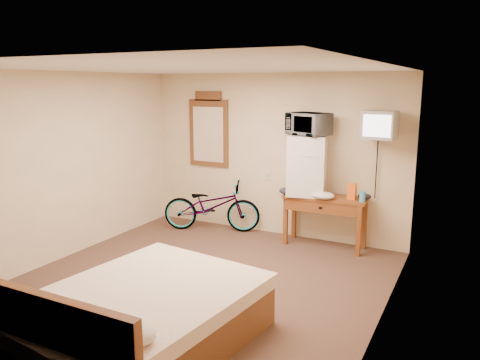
{
  "coord_description": "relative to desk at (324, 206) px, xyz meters",
  "views": [
    {
      "loc": [
        2.83,
        -4.32,
        2.34
      ],
      "look_at": [
        0.18,
        0.82,
        1.14
      ],
      "focal_mm": 35.0,
      "sensor_mm": 36.0,
      "label": 1
    }
  ],
  "objects": [
    {
      "name": "cloth_cream",
      "position": [
        0.01,
        -0.13,
        0.19
      ],
      "size": [
        0.33,
        0.26,
        0.1
      ],
      "primitive_type": "ellipsoid",
      "color": "silver",
      "rests_on": "desk"
    },
    {
      "name": "bed",
      "position": [
        -0.67,
        -3.37,
        -0.32
      ],
      "size": [
        1.85,
        2.31,
        0.9
      ],
      "color": "brown",
      "rests_on": "floor"
    },
    {
      "name": "room",
      "position": [
        -0.94,
        -2.01,
        0.64
      ],
      "size": [
        4.6,
        4.64,
        2.5
      ],
      "color": "#3F2A1F",
      "rests_on": "ground"
    },
    {
      "name": "cloth_dark_b",
      "position": [
        0.54,
        0.12,
        0.18
      ],
      "size": [
        0.19,
        0.15,
        0.08
      ],
      "primitive_type": "ellipsoid",
      "color": "black",
      "rests_on": "desk"
    },
    {
      "name": "mini_fridge",
      "position": [
        -0.29,
        0.03,
        0.57
      ],
      "size": [
        0.62,
        0.6,
        0.87
      ],
      "color": "silver",
      "rests_on": "desk"
    },
    {
      "name": "microwave",
      "position": [
        -0.29,
        0.03,
        1.16
      ],
      "size": [
        0.68,
        0.58,
        0.32
      ],
      "primitive_type": "imported",
      "rotation": [
        0.0,
        0.0,
        -0.38
      ],
      "color": "silver",
      "rests_on": "mini_fridge"
    },
    {
      "name": "desk",
      "position": [
        0.0,
        0.0,
        0.0
      ],
      "size": [
        1.19,
        0.51,
        0.75
      ],
      "color": "brown",
      "rests_on": "floor"
    },
    {
      "name": "blue_cup",
      "position": [
        0.54,
        -0.04,
        0.21
      ],
      "size": [
        0.08,
        0.08,
        0.14
      ],
      "primitive_type": "cylinder",
      "color": "#40A8DA",
      "rests_on": "desk"
    },
    {
      "name": "wall_mirror",
      "position": [
        -2.08,
        0.27,
        0.97
      ],
      "size": [
        0.72,
        0.04,
        1.22
      ],
      "color": "brown",
      "rests_on": "room"
    },
    {
      "name": "snack_bag",
      "position": [
        0.38,
        0.01,
        0.26
      ],
      "size": [
        0.13,
        0.08,
        0.23
      ],
      "primitive_type": "cube",
      "rotation": [
        0.0,
        0.0,
        -0.14
      ],
      "color": "orange",
      "rests_on": "desk"
    },
    {
      "name": "cloth_dark_a",
      "position": [
        -0.51,
        -0.11,
        0.19
      ],
      "size": [
        0.28,
        0.21,
        0.11
      ],
      "primitive_type": "ellipsoid",
      "color": "black",
      "rests_on": "desk"
    },
    {
      "name": "bicycle",
      "position": [
        -1.85,
        -0.06,
        -0.2
      ],
      "size": [
        1.65,
        1.05,
        0.82
      ],
      "primitive_type": "imported",
      "rotation": [
        0.0,
        0.0,
        1.92
      ],
      "color": "black",
      "rests_on": "floor"
    },
    {
      "name": "crt_television",
      "position": [
        0.7,
        0.02,
        1.19
      ],
      "size": [
        0.45,
        0.57,
        0.37
      ],
      "color": "black",
      "rests_on": "room"
    }
  ]
}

